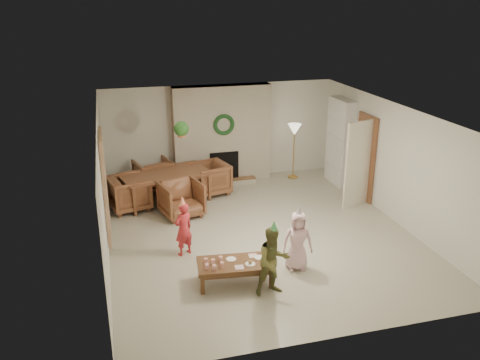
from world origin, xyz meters
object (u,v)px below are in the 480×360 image
object	(u,v)px
dining_chair_left	(129,193)
child_plaid	(273,261)
coffee_table_top	(235,264)
dining_chair_near	(181,199)
dining_table	(167,188)
dining_chair_right	(209,178)
dining_chair_far	(153,175)
child_pink	(298,241)
child_red	(183,229)

from	to	relation	value
dining_chair_left	child_plaid	world-z (taller)	child_plaid
coffee_table_top	dining_chair_near	bearing A→B (deg)	104.67
dining_table	coffee_table_top	distance (m)	3.92
dining_table	dining_chair_left	size ratio (longest dim) A/B	2.34
dining_chair_left	dining_chair_right	xyz separation A→B (m)	(1.94, 0.49, 0.00)
dining_chair_far	coffee_table_top	xyz separation A→B (m)	(0.88, -4.72, -0.04)
dining_table	child_pink	world-z (taller)	child_pink
dining_table	dining_chair_far	xyz separation A→B (m)	(-0.22, 0.86, 0.04)
child_red	child_plaid	size ratio (longest dim) A/B	0.89
dining_chair_far	dining_chair_right	distance (m)	1.43
dining_table	child_pink	size ratio (longest dim) A/B	1.87
dining_chair_left	child_pink	bearing A→B (deg)	-156.02
dining_chair_far	dining_chair_right	world-z (taller)	same
dining_chair_left	child_plaid	size ratio (longest dim) A/B	0.74
dining_table	dining_chair_far	world-z (taller)	dining_chair_far
dining_chair_left	coffee_table_top	xyz separation A→B (m)	(1.52, -3.64, -0.04)
dining_table	dining_chair_near	distance (m)	0.89
dining_table	child_plaid	distance (m)	4.48
dining_chair_right	child_plaid	xyz separation A→B (m)	(0.09, -4.59, 0.19)
dining_chair_left	child_red	bearing A→B (deg)	-174.67
dining_chair_left	child_pink	size ratio (longest dim) A/B	0.80
dining_chair_far	child_pink	bearing A→B (deg)	100.34
child_pink	dining_chair_near	bearing A→B (deg)	132.20
coffee_table_top	dining_chair_right	bearing A→B (deg)	90.43
dining_chair_far	child_red	bearing A→B (deg)	79.30
dining_chair_right	coffee_table_top	world-z (taller)	dining_chair_right
dining_chair_left	dining_chair_near	bearing A→B (deg)	-135.00
dining_table	child_red	bearing A→B (deg)	-104.29
dining_chair_near	child_red	xyz separation A→B (m)	(-0.23, -1.78, 0.12)
dining_table	dining_chair_right	distance (m)	1.11
dining_chair_near	dining_chair_left	xyz separation A→B (m)	(-1.08, 0.65, 0.00)
dining_chair_near	dining_chair_far	distance (m)	1.78
dining_chair_far	coffee_table_top	distance (m)	4.80
dining_chair_left	dining_chair_right	size ratio (longest dim) A/B	1.00
dining_chair_near	dining_chair_left	world-z (taller)	same
dining_table	coffee_table_top	xyz separation A→B (m)	(0.66, -3.86, 0.00)
dining_table	dining_chair_near	bearing A→B (deg)	-90.00
dining_table	dining_chair_right	xyz separation A→B (m)	(1.08, 0.27, 0.04)
dining_table	dining_chair_right	world-z (taller)	dining_chair_right
dining_chair_left	dining_chair_right	world-z (taller)	same
dining_table	dining_chair_far	distance (m)	0.89
dining_table	child_red	xyz separation A→B (m)	(-0.01, -2.64, 0.16)
child_red	dining_table	bearing A→B (deg)	-117.46
dining_chair_far	dining_chair_right	bearing A→B (deg)	141.34
child_red	dining_chair_near	bearing A→B (deg)	-124.51
dining_chair_right	child_plaid	bearing A→B (deg)	-12.89
coffee_table_top	child_red	world-z (taller)	child_red
dining_chair_far	child_plaid	bearing A→B (deg)	90.95
child_pink	coffee_table_top	bearing A→B (deg)	-159.09
dining_chair_near	dining_table	bearing A→B (deg)	90.00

